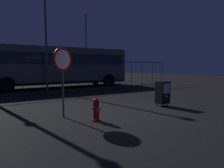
% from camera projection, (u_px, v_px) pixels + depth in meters
% --- Properties ---
extents(ground_plane, '(60.00, 60.00, 0.00)m').
position_uv_depth(ground_plane, '(124.00, 112.00, 7.21)').
color(ground_plane, black).
extents(fire_hydrant, '(0.33, 0.32, 0.75)m').
position_uv_depth(fire_hydrant, '(96.00, 109.00, 5.97)').
color(fire_hydrant, red).
rests_on(fire_hydrant, ground_plane).
extents(newspaper_box_primary, '(0.48, 0.42, 1.02)m').
position_uv_depth(newspaper_box_primary, '(163.00, 92.00, 8.15)').
color(newspaper_box_primary, black).
rests_on(newspaper_box_primary, ground_plane).
extents(stop_sign, '(0.71, 0.31, 2.23)m').
position_uv_depth(stop_sign, '(63.00, 67.00, 6.27)').
color(stop_sign, '#4C4F54').
rests_on(stop_sign, ground_plane).
extents(fence_barrier, '(18.03, 0.04, 2.00)m').
position_uv_depth(fence_barrier, '(61.00, 76.00, 12.30)').
color(fence_barrier, '#2D2D33').
rests_on(fence_barrier, ground_plane).
extents(bus_near, '(10.63, 3.27, 3.00)m').
position_uv_depth(bus_near, '(59.00, 65.00, 15.21)').
color(bus_near, '#4C5156').
rests_on(bus_near, ground_plane).
extents(street_light_near_left, '(0.32, 0.32, 7.08)m').
position_uv_depth(street_light_near_left, '(46.00, 28.00, 12.76)').
color(street_light_near_left, '#4C4F54').
rests_on(street_light_near_left, ground_plane).
extents(street_light_far_left, '(0.32, 0.32, 7.58)m').
position_uv_depth(street_light_far_left, '(86.00, 41.00, 21.73)').
color(street_light_far_left, '#4C4F54').
rests_on(street_light_far_left, ground_plane).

